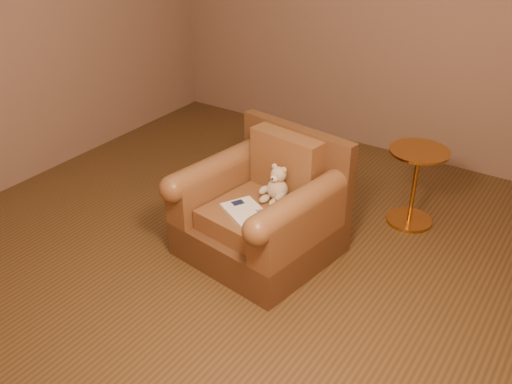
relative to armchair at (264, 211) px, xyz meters
The scene contains 5 objects.
floor 0.40m from the armchair, behind, with size 4.00×4.00×0.00m, color #533A1C.
armchair is the anchor object (origin of this frame).
teddy_bear 0.19m from the armchair, 50.72° to the left, with size 0.18×0.20×0.25m.
guidebook 0.23m from the armchair, 86.90° to the right, with size 0.42×0.36×0.03m.
side_table 1.16m from the armchair, 51.89° to the left, with size 0.42×0.42×0.59m.
Camera 1 is at (2.01, -2.76, 2.30)m, focal length 40.00 mm.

